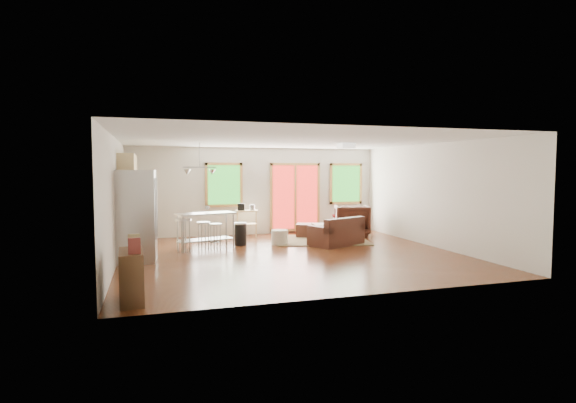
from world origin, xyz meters
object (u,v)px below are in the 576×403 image
object	(u,v)px
rug	(321,240)
ottoman	(307,230)
coffee_table	(332,226)
island	(206,224)
loveseat	(337,234)
armchair	(352,219)
refrigerator	(137,216)
kitchen_cart	(246,214)

from	to	relation	value
rug	ottoman	size ratio (longest dim) A/B	4.32
coffee_table	island	xyz separation A→B (m)	(-3.59, -0.60, 0.25)
loveseat	ottoman	xyz separation A→B (m)	(-0.27, 1.60, -0.10)
rug	armchair	world-z (taller)	armchair
rug	island	distance (m)	3.27
armchair	island	size ratio (longest dim) A/B	0.66
loveseat	refrigerator	bearing A→B (deg)	163.41
ottoman	refrigerator	size ratio (longest dim) A/B	0.30
armchair	refrigerator	size ratio (longest dim) A/B	0.52
rug	coffee_table	bearing A→B (deg)	22.07
ottoman	rug	bearing A→B (deg)	-77.45
coffee_table	island	size ratio (longest dim) A/B	0.75
coffee_table	armchair	size ratio (longest dim) A/B	1.14
ottoman	island	distance (m)	3.27
rug	loveseat	bearing A→B (deg)	-82.88
rug	coffee_table	xyz separation A→B (m)	(0.40, 0.16, 0.36)
coffee_table	rug	bearing A→B (deg)	-157.93
armchair	ottoman	xyz separation A→B (m)	(-1.37, 0.13, -0.31)
armchair	loveseat	bearing A→B (deg)	71.87
armchair	refrigerator	bearing A→B (deg)	38.42
ottoman	kitchen_cart	bearing A→B (deg)	159.99
loveseat	kitchen_cart	world-z (taller)	kitchen_cart
loveseat	coffee_table	xyz separation A→B (m)	(0.29, 1.02, 0.08)
ottoman	refrigerator	distance (m)	5.17
refrigerator	armchair	bearing A→B (deg)	23.64
island	refrigerator	bearing A→B (deg)	-144.79
rug	refrigerator	world-z (taller)	refrigerator
ottoman	refrigerator	world-z (taller)	refrigerator
rug	kitchen_cart	distance (m)	2.35
rug	armchair	size ratio (longest dim) A/B	2.49
loveseat	kitchen_cart	distance (m)	2.95
coffee_table	kitchen_cart	bearing A→B (deg)	151.97
loveseat	armchair	xyz separation A→B (m)	(1.10, 1.47, 0.21)
loveseat	armchair	size ratio (longest dim) A/B	1.56
coffee_table	ottoman	bearing A→B (deg)	134.19
rug	island	size ratio (longest dim) A/B	1.65
refrigerator	island	size ratio (longest dim) A/B	1.28
armchair	coffee_table	bearing A→B (deg)	47.76
island	rug	bearing A→B (deg)	7.79
rug	armchair	bearing A→B (deg)	26.92
rug	island	bearing A→B (deg)	-172.21
loveseat	ottoman	bearing A→B (deg)	75.14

